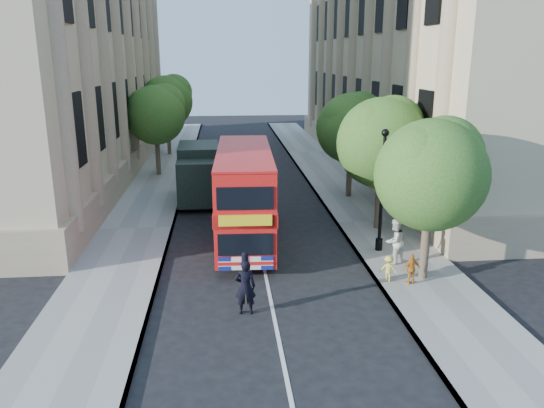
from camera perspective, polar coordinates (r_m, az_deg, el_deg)
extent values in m
plane|color=black|center=(16.85, 0.44, -13.08)|extent=(120.00, 120.00, 0.00)
cube|color=gray|center=(26.96, 10.53, -1.94)|extent=(3.50, 80.00, 0.12)
cube|color=gray|center=(26.32, -14.37, -2.62)|extent=(3.50, 80.00, 0.12)
cube|color=tan|center=(41.61, 16.94, 16.28)|extent=(12.00, 38.00, 18.00)
cube|color=tan|center=(40.61, -23.90, 15.68)|extent=(12.00, 38.00, 18.00)
cylinder|color=#473828|center=(20.27, 16.15, -4.19)|extent=(0.32, 0.32, 2.86)
sphere|color=#29521B|center=(19.56, 16.73, 2.99)|extent=(4.00, 4.00, 4.00)
sphere|color=#29521B|center=(20.03, 18.05, 5.07)|extent=(2.80, 2.80, 2.80)
sphere|color=#29521B|center=(19.01, 15.78, 4.31)|extent=(2.60, 2.60, 2.60)
cylinder|color=#473828|center=(25.65, 11.39, 0.45)|extent=(0.32, 0.32, 2.99)
sphere|color=#29521B|center=(25.09, 11.73, 6.45)|extent=(4.20, 4.20, 4.20)
sphere|color=#29521B|center=(25.55, 12.85, 8.09)|extent=(2.94, 2.94, 2.94)
sphere|color=#29521B|center=(24.59, 10.87, 7.59)|extent=(2.73, 2.73, 2.73)
cylinder|color=#473828|center=(31.29, 8.30, 3.25)|extent=(0.32, 0.32, 2.90)
sphere|color=#29521B|center=(30.84, 8.49, 8.05)|extent=(4.00, 4.00, 4.00)
sphere|color=#29521B|center=(31.29, 9.45, 9.33)|extent=(2.80, 2.80, 2.80)
sphere|color=#29521B|center=(30.37, 7.74, 8.96)|extent=(2.60, 2.60, 2.60)
cylinder|color=#473828|center=(37.55, -12.18, 5.21)|extent=(0.32, 0.32, 2.99)
sphere|color=#29521B|center=(37.17, -12.42, 9.33)|extent=(4.00, 4.00, 4.00)
sphere|color=#29521B|center=(37.43, -11.48, 10.47)|extent=(2.80, 2.80, 2.80)
sphere|color=#29521B|center=(36.88, -13.31, 10.08)|extent=(2.60, 2.60, 2.60)
cylinder|color=#473828|center=(45.39, -11.05, 7.15)|extent=(0.32, 0.32, 3.17)
sphere|color=#29521B|center=(45.06, -11.24, 10.77)|extent=(4.20, 4.20, 4.20)
sphere|color=#29521B|center=(45.35, -10.47, 11.75)|extent=(2.94, 2.94, 2.94)
sphere|color=#29521B|center=(44.78, -11.97, 11.44)|extent=(2.73, 2.73, 2.73)
cylinder|color=black|center=(23.03, 11.43, -4.27)|extent=(0.30, 0.30, 0.50)
cylinder|color=black|center=(22.37, 11.73, 1.16)|extent=(0.14, 0.14, 5.00)
sphere|color=black|center=(21.89, 12.10, 7.51)|extent=(0.32, 0.32, 0.32)
cube|color=red|center=(23.44, -2.98, 1.19)|extent=(2.63, 8.87, 3.65)
cube|color=black|center=(23.66, -2.95, -0.71)|extent=(2.67, 8.31, 0.83)
cube|color=black|center=(23.22, -3.01, 3.45)|extent=(2.67, 8.31, 0.83)
cube|color=yellow|center=(19.18, -2.89, -1.77)|extent=(1.94, 0.15, 0.42)
cylinder|color=black|center=(21.06, -5.71, -5.68)|extent=(0.29, 0.93, 0.93)
cylinder|color=black|center=(21.06, 0.01, -5.59)|extent=(0.29, 0.93, 0.93)
cylinder|color=black|center=(26.74, -5.21, -0.98)|extent=(0.29, 0.93, 0.93)
cylinder|color=black|center=(26.75, -0.73, -0.91)|extent=(0.29, 0.93, 0.93)
cube|color=black|center=(28.72, -7.89, 2.31)|extent=(2.32, 2.10, 2.38)
cube|color=black|center=(27.71, -7.94, 2.42)|extent=(2.04, 0.16, 0.79)
cube|color=black|center=(31.10, -7.85, 3.77)|extent=(2.37, 3.69, 2.84)
cube|color=black|center=(30.75, -7.77, 1.03)|extent=(2.19, 5.50, 0.28)
cylinder|color=black|center=(28.91, -9.84, 0.11)|extent=(0.27, 0.91, 0.91)
cylinder|color=black|center=(28.87, -5.79, 0.24)|extent=(0.27, 0.91, 0.91)
cylinder|color=black|center=(32.53, -9.54, 1.87)|extent=(0.27, 0.91, 0.91)
cylinder|color=black|center=(32.50, -5.94, 1.99)|extent=(0.27, 0.91, 0.91)
imported|color=black|center=(17.27, -2.90, -8.90)|extent=(0.69, 0.46, 1.86)
imported|color=silver|center=(21.51, 13.05, -3.93)|extent=(1.12, 1.05, 1.83)
imported|color=orange|center=(19.87, 14.77, -6.77)|extent=(0.70, 0.37, 1.14)
imported|color=#D0C747|center=(19.91, 12.41, -6.80)|extent=(0.72, 0.53, 0.99)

